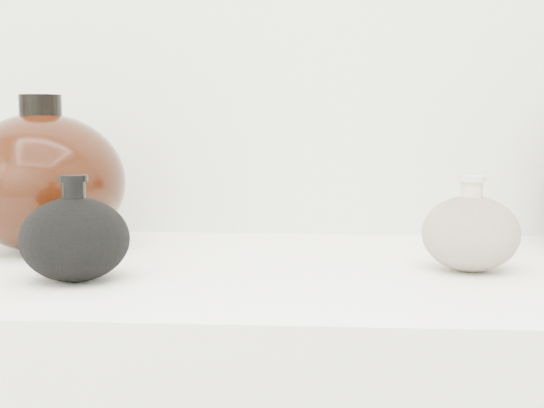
{
  "coord_description": "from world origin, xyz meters",
  "views": [
    {
      "loc": [
        0.04,
        0.1,
        1.07
      ],
      "look_at": [
        -0.01,
        0.92,
        0.98
      ],
      "focal_mm": 50.0,
      "sensor_mm": 36.0,
      "label": 1
    }
  ],
  "objects": [
    {
      "name": "black_gourd_vase",
      "position": [
        -0.21,
        0.86,
        0.94
      ],
      "size": [
        0.15,
        0.15,
        0.11
      ],
      "color": "black",
      "rests_on": "display_counter"
    },
    {
      "name": "cream_gourd_vase",
      "position": [
        0.21,
        0.94,
        0.94
      ],
      "size": [
        0.14,
        0.14,
        0.11
      ],
      "color": "beige",
      "rests_on": "display_counter"
    },
    {
      "name": "left_round_pot",
      "position": [
        -0.31,
        1.03,
        0.99
      ],
      "size": [
        0.26,
        0.26,
        0.2
      ],
      "color": "black",
      "rests_on": "display_counter"
    }
  ]
}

